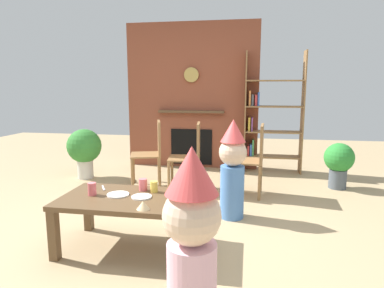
% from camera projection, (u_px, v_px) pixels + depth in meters
% --- Properties ---
extents(ground_plane, '(12.00, 12.00, 0.00)m').
position_uv_depth(ground_plane, '(170.00, 227.00, 3.25)').
color(ground_plane, tan).
extents(brick_fireplace_feature, '(2.20, 0.28, 2.40)m').
position_uv_depth(brick_fireplace_feature, '(192.00, 97.00, 5.61)').
color(brick_fireplace_feature, brown).
rests_on(brick_fireplace_feature, ground_plane).
extents(bookshelf, '(0.90, 0.28, 1.90)m').
position_uv_depth(bookshelf, '(269.00, 117.00, 5.26)').
color(bookshelf, olive).
rests_on(bookshelf, ground_plane).
extents(coffee_table, '(1.07, 0.66, 0.45)m').
position_uv_depth(coffee_table, '(126.00, 205.00, 2.77)').
color(coffee_table, brown).
rests_on(coffee_table, ground_plane).
extents(paper_cup_near_left, '(0.07, 0.07, 0.10)m').
position_uv_depth(paper_cup_near_left, '(154.00, 187.00, 2.87)').
color(paper_cup_near_left, '#F2CC4C').
rests_on(paper_cup_near_left, coffee_table).
extents(paper_cup_near_right, '(0.07, 0.07, 0.11)m').
position_uv_depth(paper_cup_near_right, '(143.00, 185.00, 2.92)').
color(paper_cup_near_right, '#E5666B').
rests_on(paper_cup_near_right, coffee_table).
extents(paper_cup_center, '(0.07, 0.07, 0.11)m').
position_uv_depth(paper_cup_center, '(92.00, 189.00, 2.79)').
color(paper_cup_center, '#E5666B').
rests_on(paper_cup_center, coffee_table).
extents(paper_plate_front, '(0.19, 0.19, 0.01)m').
position_uv_depth(paper_plate_front, '(118.00, 195.00, 2.79)').
color(paper_plate_front, white).
rests_on(paper_plate_front, coffee_table).
extents(paper_plate_rear, '(0.17, 0.17, 0.01)m').
position_uv_depth(paper_plate_rear, '(142.00, 197.00, 2.74)').
color(paper_plate_rear, white).
rests_on(paper_plate_rear, coffee_table).
extents(birthday_cake_slice, '(0.10, 0.10, 0.06)m').
position_uv_depth(birthday_cake_slice, '(143.00, 205.00, 2.47)').
color(birthday_cake_slice, '#EAC68C').
rests_on(birthday_cake_slice, coffee_table).
extents(table_fork, '(0.09, 0.14, 0.01)m').
position_uv_depth(table_fork, '(103.00, 188.00, 2.99)').
color(table_fork, silver).
rests_on(table_fork, coffee_table).
extents(child_with_cone_hat, '(0.30, 0.30, 1.07)m').
position_uv_depth(child_with_cone_hat, '(192.00, 245.00, 1.67)').
color(child_with_cone_hat, '#EAB2C6').
rests_on(child_with_cone_hat, ground_plane).
extents(child_in_pink, '(0.29, 0.29, 1.03)m').
position_uv_depth(child_in_pink, '(233.00, 167.00, 3.41)').
color(child_in_pink, '#4C7FC6').
rests_on(child_in_pink, ground_plane).
extents(dining_chair_left, '(0.50, 0.50, 0.90)m').
position_uv_depth(dining_chair_left, '(152.00, 150.00, 4.53)').
color(dining_chair_left, olive).
rests_on(dining_chair_left, ground_plane).
extents(dining_chair_middle, '(0.44, 0.44, 0.90)m').
position_uv_depth(dining_chair_middle, '(191.00, 153.00, 4.30)').
color(dining_chair_middle, olive).
rests_on(dining_chair_middle, ground_plane).
extents(dining_chair_right, '(0.43, 0.43, 0.90)m').
position_uv_depth(dining_chair_right, '(254.00, 156.00, 4.12)').
color(dining_chair_right, olive).
rests_on(dining_chair_right, ground_plane).
extents(potted_plant_tall, '(0.39, 0.39, 0.62)m').
position_uv_depth(potted_plant_tall, '(339.00, 162.00, 4.45)').
color(potted_plant_tall, '#4C5660').
rests_on(potted_plant_tall, ground_plane).
extents(potted_plant_short, '(0.50, 0.50, 0.74)m').
position_uv_depth(potted_plant_short, '(84.00, 148.00, 4.93)').
color(potted_plant_short, beige).
rests_on(potted_plant_short, ground_plane).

